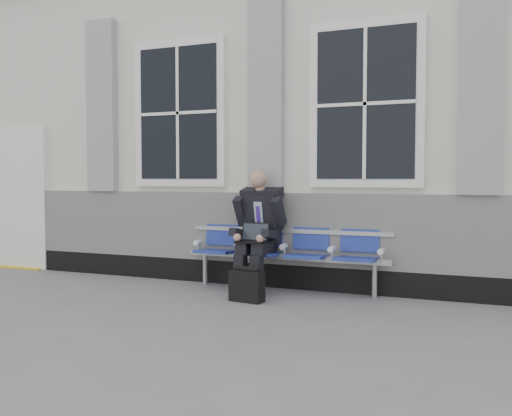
% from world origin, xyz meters
% --- Properties ---
extents(ground, '(70.00, 70.00, 0.00)m').
position_xyz_m(ground, '(0.00, 0.00, 0.00)').
color(ground, slate).
rests_on(ground, ground).
extents(station_building, '(14.40, 4.40, 4.49)m').
position_xyz_m(station_building, '(-0.02, 3.47, 2.22)').
color(station_building, beige).
rests_on(station_building, ground).
extents(bench, '(2.60, 0.47, 0.91)m').
position_xyz_m(bench, '(-0.60, 1.32, 0.55)').
color(bench, '#9EA0A3').
rests_on(bench, ground).
extents(businessman, '(0.61, 0.82, 1.49)m').
position_xyz_m(businessman, '(-0.90, 1.18, 0.80)').
color(businessman, black).
rests_on(businessman, ground).
extents(briefcase, '(0.41, 0.22, 0.40)m').
position_xyz_m(briefcase, '(-0.78, 0.55, 0.18)').
color(briefcase, black).
rests_on(briefcase, ground).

